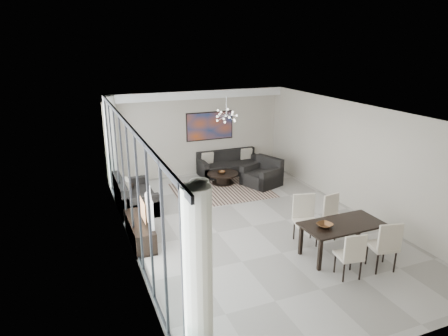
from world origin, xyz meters
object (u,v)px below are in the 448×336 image
tv_console (140,231)px  dining_table (342,227)px  television (146,208)px  coffee_table (223,177)px  sofa_main (229,166)px

tv_console → dining_table: size_ratio=0.91×
television → dining_table: (3.73, -2.19, -0.18)m
tv_console → television: 0.60m
television → dining_table: 4.33m
coffee_table → sofa_main: bearing=56.1°
coffee_table → tv_console: 4.36m
sofa_main → tv_console: size_ratio=1.33×
sofa_main → dining_table: size_ratio=1.22×
tv_console → television: television is taller
coffee_table → dining_table: 5.22m
sofa_main → television: (-3.66, -3.84, 0.56)m
tv_console → television: (0.16, -0.05, 0.58)m
sofa_main → television: bearing=-133.6°
sofa_main → tv_console: 5.38m
coffee_table → dining_table: dining_table is taller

